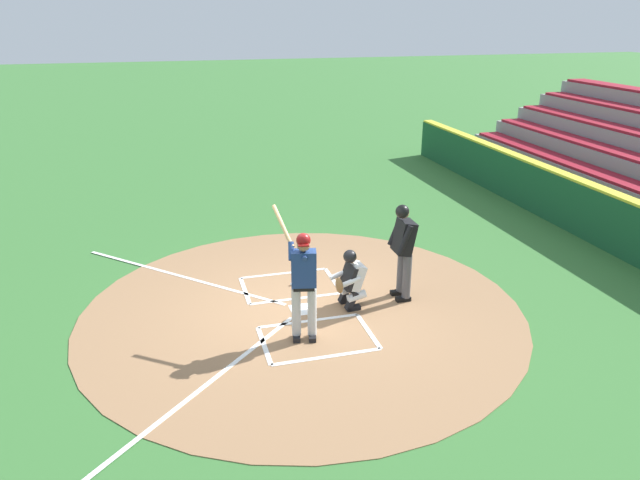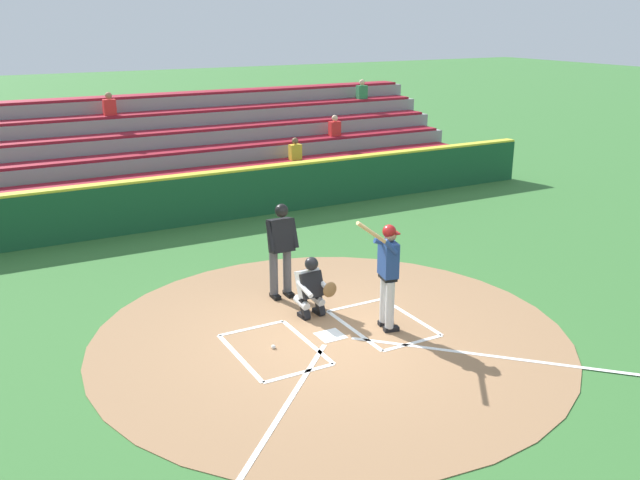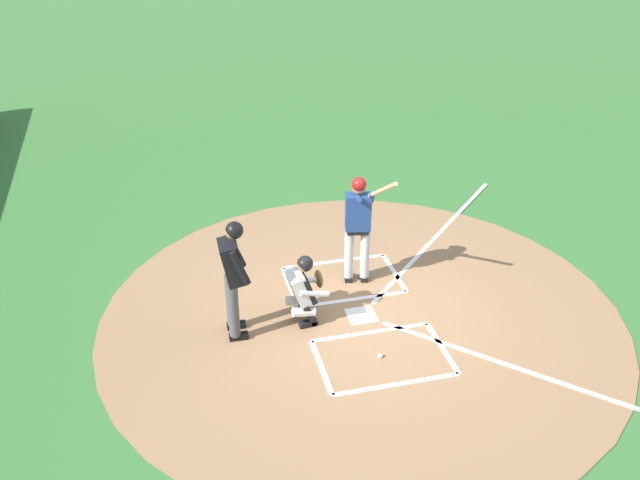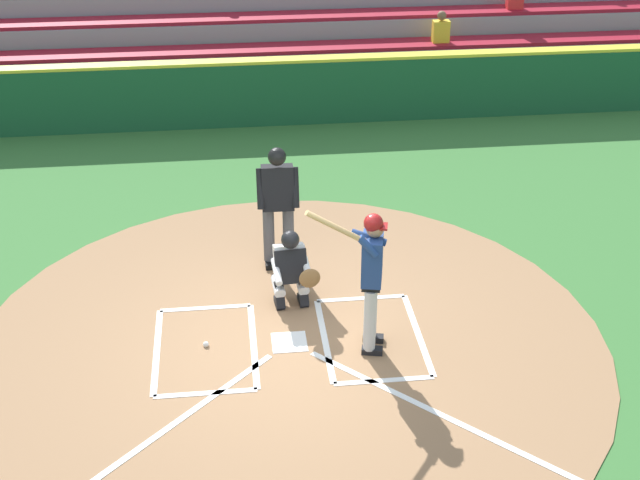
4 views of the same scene
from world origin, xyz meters
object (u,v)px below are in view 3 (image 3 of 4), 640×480
Objects in this scene: batter at (359,222)px; baseball at (380,356)px; plate_umpire at (233,272)px; catcher at (304,288)px.

batter is 2.30m from baseball.
plate_umpire is 25.20× the size of baseball.
plate_umpire is 2.40m from baseball.
plate_umpire reaches higher than catcher.
catcher is at bearing -144.00° from baseball.
plate_umpire is at bearing -65.82° from batter.
catcher is at bearing -51.61° from batter.
plate_umpire is (0.09, -1.04, 0.49)m from catcher.
catcher is 1.16m from plate_umpire.
batter reaches higher than plate_umpire.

